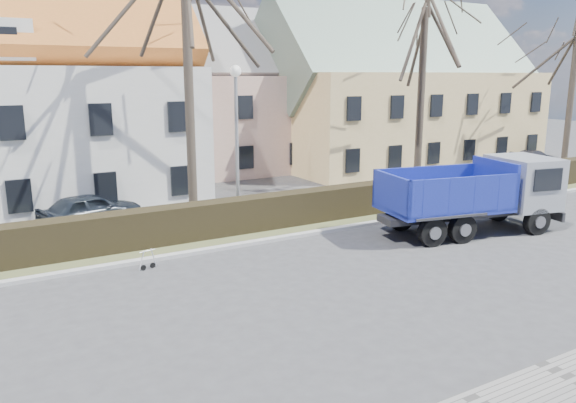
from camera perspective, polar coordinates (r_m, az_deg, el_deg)
ground at (r=16.89m, az=7.44°, el=-7.64°), size 120.00×120.00×0.00m
curb_far at (r=20.51m, az=-0.39°, el=-3.67°), size 80.00×0.30×0.12m
grass_strip at (r=21.87m, az=-2.47°, el=-2.67°), size 80.00×3.00×0.10m
hedge at (r=21.54m, az=-2.24°, el=-1.25°), size 60.00×0.90×1.30m
building_pink at (r=35.33m, az=-7.27°, el=9.62°), size 10.80×8.80×8.00m
building_yellow at (r=39.19m, az=11.18°, el=10.15°), size 18.80×10.80×8.50m
tree_1 at (r=22.38m, az=-10.14°, el=13.75°), size 9.20×9.20×12.65m
tree_2 at (r=28.83m, az=13.43°, el=11.69°), size 8.00×8.00×11.00m
tree_3 at (r=38.07m, az=26.89°, el=10.44°), size 7.60×7.60×10.45m
dump_truck at (r=21.99m, az=17.53°, el=0.56°), size 7.58×4.01×2.88m
streetlight at (r=21.66m, az=-5.21°, el=5.50°), size 0.49×0.49×6.29m
cart_frame at (r=17.74m, az=-14.66°, el=-5.79°), size 0.83×0.60×0.68m
parked_car_a at (r=23.33m, az=-19.41°, el=-0.81°), size 4.28×2.52×1.37m
parked_car_b at (r=40.42m, az=23.65°, el=4.09°), size 3.78×1.84×1.06m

